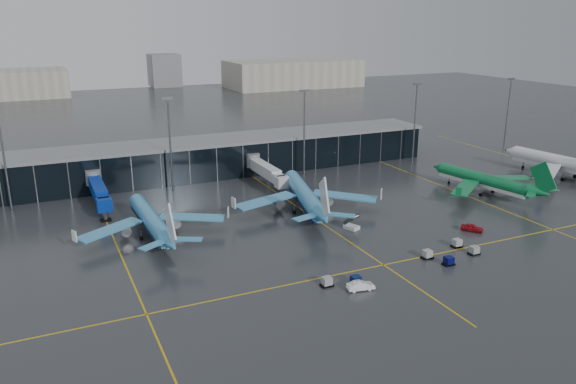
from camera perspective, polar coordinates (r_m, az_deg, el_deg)
name	(u,v)px	position (r m, az deg, el deg)	size (l,w,h in m)	color
ground	(302,246)	(116.87, 1.46, -5.49)	(600.00, 600.00, 0.00)	#282B2D
terminal_pier	(212,157)	(170.41, -7.74, 3.57)	(142.00, 17.00, 10.70)	black
jet_bridges	(99,190)	(146.01, -18.69, 0.15)	(94.00, 27.50, 7.20)	#595B60
flood_masts	(241,135)	(159.00, -4.84, 5.79)	(203.00, 0.50, 25.50)	#595B60
distant_hangars	(190,77)	(381.31, -9.92, 11.46)	(260.00, 71.00, 22.00)	#B2AD99
taxi_lines	(321,223)	(129.91, 3.37, -3.13)	(220.00, 120.00, 0.02)	gold
airliner_arkefly	(150,210)	(123.89, -13.86, -1.77)	(33.52, 38.18, 11.73)	#3A8DC1
airliner_klm_near	(304,185)	(135.95, 1.66, 0.71)	(37.18, 42.35, 13.01)	#3B8DC1
airliner_aer_lingus	(483,172)	(159.01, 19.22, 1.91)	(33.07, 37.66, 11.57)	#0D6D39
airliner_ba	(565,155)	(183.36, 26.34, 3.39)	(39.67, 45.18, 13.88)	silver
baggage_carts	(418,261)	(110.62, 13.06, -6.88)	(35.57, 7.86, 1.70)	black
mobile_airstair	(352,226)	(126.54, 6.47, -3.41)	(3.22, 3.78, 3.45)	silver
service_van_red	(472,228)	(130.90, 18.20, -3.46)	(1.92, 4.77, 1.62)	#A30C15
service_van_white	(361,286)	(99.32, 7.40, -9.41)	(1.70, 4.87, 1.60)	white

